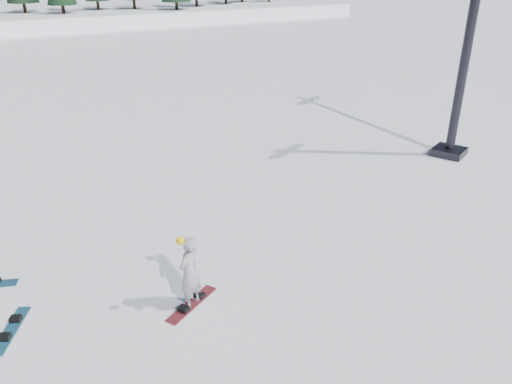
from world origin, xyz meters
TOP-DOWN VIEW (x-y plane):
  - ground at (0.00, 0.00)m, footprint 420.00×420.00m
  - lift_tower at (12.59, 3.24)m, footprint 2.01×1.48m
  - snowboarder_woman at (0.12, -0.33)m, footprint 0.74×0.68m
  - snowboard_woman at (0.13, -0.33)m, footprint 1.45×0.97m
  - snowboard_loose_a at (-3.43, 0.76)m, footprint 0.95×1.45m

SIDE VIEW (x-z plane):
  - ground at x=0.00m, z-range 0.00..0.00m
  - snowboard_woman at x=0.13m, z-range 0.00..0.03m
  - snowboard_loose_a at x=-3.43m, z-range 0.00..0.03m
  - snowboarder_woman at x=0.12m, z-range -0.06..1.79m
  - lift_tower at x=12.59m, z-range -0.70..6.85m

